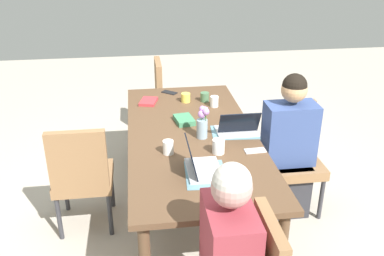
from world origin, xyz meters
name	(u,v)px	position (x,y,z in m)	size (l,w,h in m)	color
ground_plane	(192,211)	(0.00, 0.00, 0.00)	(10.00, 10.00, 0.00)	#B2A899
dining_table	(192,142)	(0.00, 0.00, 0.66)	(2.17, 0.99, 0.73)	brown
chair_near_left_near	(291,151)	(0.03, -0.83, 0.50)	(0.44, 0.44, 0.90)	olive
person_near_left_near	(287,153)	(-0.05, -0.77, 0.53)	(0.36, 0.40, 1.19)	#2D2D33
chair_head_right_left_far	(169,96)	(1.46, 0.06, 0.50)	(0.44, 0.44, 0.90)	olive
chair_far_right_near	(82,173)	(-0.10, 0.85, 0.50)	(0.44, 0.44, 0.90)	olive
flower_vase	(203,122)	(-0.07, -0.07, 0.85)	(0.09, 0.09, 0.25)	#8EA8B7
placemat_near_left_near	(235,132)	(-0.02, -0.33, 0.73)	(0.36, 0.26, 0.00)	slate
placemat_head_left_left_mid	(205,174)	(-0.62, -0.01, 0.73)	(0.36, 0.26, 0.00)	slate
laptop_head_left_left_mid	(200,166)	(-0.57, 0.02, 0.77)	(0.32, 0.22, 0.21)	silver
laptop_near_left_near	(237,128)	(-0.04, -0.35, 0.77)	(0.22, 0.32, 0.20)	silver
coffee_mug_near_left	(186,98)	(0.69, -0.03, 0.77)	(0.08, 0.08, 0.08)	#DBC64C
coffee_mug_near_right	(168,147)	(-0.30, 0.21, 0.78)	(0.08, 0.08, 0.10)	white
coffee_mug_centre_left	(205,97)	(0.67, -0.21, 0.77)	(0.08, 0.08, 0.08)	#47704C
coffee_mug_centre_right	(218,146)	(-0.33, -0.14, 0.78)	(0.09, 0.09, 0.10)	white
coffee_mug_far_left	(214,101)	(0.54, -0.27, 0.77)	(0.07, 0.07, 0.10)	white
book_red_cover	(184,120)	(0.23, 0.03, 0.75)	(0.20, 0.14, 0.04)	#3D7F56
book_blue_cover	(149,101)	(0.70, 0.31, 0.74)	(0.20, 0.14, 0.03)	#B73338
phone_black	(169,92)	(0.94, 0.09, 0.73)	(0.15, 0.07, 0.01)	black
phone_silver	(255,151)	(-0.34, -0.41, 0.73)	(0.15, 0.07, 0.01)	silver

